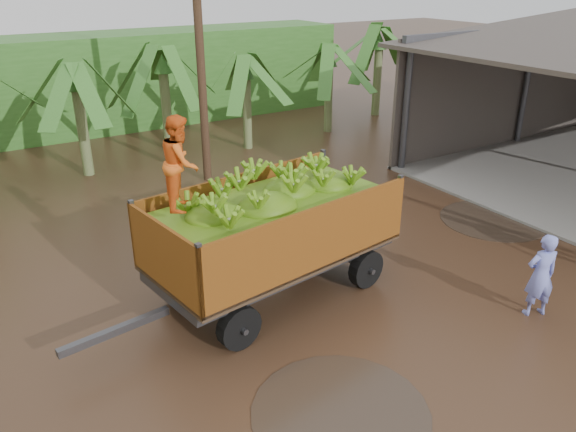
% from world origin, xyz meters
% --- Properties ---
extents(ground, '(100.00, 100.00, 0.00)m').
position_xyz_m(ground, '(0.00, 0.00, 0.00)').
color(ground, black).
rests_on(ground, ground).
extents(hedge_north, '(22.00, 3.00, 3.60)m').
position_xyz_m(hedge_north, '(-2.00, 16.00, 1.80)').
color(hedge_north, '#2D661E').
rests_on(hedge_north, ground).
extents(banana_trailer, '(6.62, 2.91, 3.75)m').
position_xyz_m(banana_trailer, '(-1.96, 1.47, 1.42)').
color(banana_trailer, '#A45D17').
rests_on(banana_trailer, ground).
extents(man_blue, '(0.69, 0.57, 1.62)m').
position_xyz_m(man_blue, '(1.76, -1.73, 0.81)').
color(man_blue, '#7983DD').
rests_on(man_blue, ground).
extents(utility_pole, '(1.20, 0.24, 8.72)m').
position_xyz_m(utility_pole, '(-0.30, 8.16, 4.42)').
color(utility_pole, '#47301E').
rests_on(utility_pole, ground).
extents(banana_plants, '(24.58, 20.81, 4.30)m').
position_xyz_m(banana_plants, '(-5.60, 6.41, 1.89)').
color(banana_plants, '#2D661E').
rests_on(banana_plants, ground).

